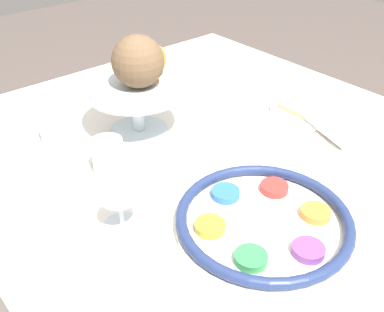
{
  "coord_description": "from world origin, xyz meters",
  "views": [
    {
      "loc": [
        -0.44,
        0.58,
        1.27
      ],
      "look_at": [
        0.13,
        0.1,
        0.77
      ],
      "focal_mm": 42.0,
      "sensor_mm": 36.0,
      "label": 1
    }
  ],
  "objects_px": {
    "fruit_stand": "(136,91)",
    "coconut": "(138,61)",
    "bread_plate": "(310,109)",
    "napkin_roll": "(327,127)",
    "cup_near": "(54,128)",
    "wine_glass": "(118,185)",
    "orange_fruit": "(150,59)",
    "cup_mid": "(108,156)",
    "seder_plate": "(264,220)"
  },
  "relations": [
    {
      "from": "seder_plate",
      "to": "napkin_roll",
      "type": "xyz_separation_m",
      "value": [
        0.12,
        -0.35,
        0.0
      ]
    },
    {
      "from": "coconut",
      "to": "cup_mid",
      "type": "bearing_deg",
      "value": 115.62
    },
    {
      "from": "coconut",
      "to": "napkin_roll",
      "type": "bearing_deg",
      "value": -127.55
    },
    {
      "from": "fruit_stand",
      "to": "napkin_roll",
      "type": "distance_m",
      "value": 0.44
    },
    {
      "from": "fruit_stand",
      "to": "coconut",
      "type": "bearing_deg",
      "value": 160.81
    },
    {
      "from": "bread_plate",
      "to": "napkin_roll",
      "type": "xyz_separation_m",
      "value": [
        -0.09,
        0.06,
        0.01
      ]
    },
    {
      "from": "coconut",
      "to": "wine_glass",
      "type": "bearing_deg",
      "value": 137.72
    },
    {
      "from": "fruit_stand",
      "to": "orange_fruit",
      "type": "distance_m",
      "value": 0.08
    },
    {
      "from": "orange_fruit",
      "to": "napkin_roll",
      "type": "bearing_deg",
      "value": -135.51
    },
    {
      "from": "wine_glass",
      "to": "coconut",
      "type": "xyz_separation_m",
      "value": [
        0.22,
        -0.2,
        0.1
      ]
    },
    {
      "from": "cup_near",
      "to": "cup_mid",
      "type": "relative_size",
      "value": 1.0
    },
    {
      "from": "cup_near",
      "to": "seder_plate",
      "type": "bearing_deg",
      "value": -163.52
    },
    {
      "from": "orange_fruit",
      "to": "cup_near",
      "type": "relative_size",
      "value": 1.01
    },
    {
      "from": "cup_near",
      "to": "coconut",
      "type": "bearing_deg",
      "value": -126.27
    },
    {
      "from": "cup_near",
      "to": "cup_mid",
      "type": "distance_m",
      "value": 0.18
    },
    {
      "from": "wine_glass",
      "to": "cup_mid",
      "type": "xyz_separation_m",
      "value": [
        0.16,
        -0.07,
        -0.05
      ]
    },
    {
      "from": "fruit_stand",
      "to": "bread_plate",
      "type": "height_order",
      "value": "fruit_stand"
    },
    {
      "from": "fruit_stand",
      "to": "orange_fruit",
      "type": "relative_size",
      "value": 3.0
    },
    {
      "from": "bread_plate",
      "to": "napkin_roll",
      "type": "relative_size",
      "value": 1.29
    },
    {
      "from": "wine_glass",
      "to": "orange_fruit",
      "type": "relative_size",
      "value": 1.73
    },
    {
      "from": "seder_plate",
      "to": "coconut",
      "type": "height_order",
      "value": "coconut"
    },
    {
      "from": "seder_plate",
      "to": "cup_near",
      "type": "distance_m",
      "value": 0.51
    },
    {
      "from": "wine_glass",
      "to": "fruit_stand",
      "type": "bearing_deg",
      "value": -39.94
    },
    {
      "from": "cup_mid",
      "to": "cup_near",
      "type": "bearing_deg",
      "value": 10.06
    },
    {
      "from": "napkin_roll",
      "to": "cup_near",
      "type": "relative_size",
      "value": 2.08
    },
    {
      "from": "orange_fruit",
      "to": "coconut",
      "type": "distance_m",
      "value": 0.06
    },
    {
      "from": "wine_glass",
      "to": "bread_plate",
      "type": "bearing_deg",
      "value": -85.06
    },
    {
      "from": "wine_glass",
      "to": "fruit_stand",
      "type": "xyz_separation_m",
      "value": [
        0.25,
        -0.21,
        0.01
      ]
    },
    {
      "from": "wine_glass",
      "to": "orange_fruit",
      "type": "height_order",
      "value": "orange_fruit"
    },
    {
      "from": "seder_plate",
      "to": "coconut",
      "type": "distance_m",
      "value": 0.42
    },
    {
      "from": "coconut",
      "to": "cup_near",
      "type": "relative_size",
      "value": 1.49
    },
    {
      "from": "bread_plate",
      "to": "fruit_stand",
      "type": "bearing_deg",
      "value": 62.75
    },
    {
      "from": "orange_fruit",
      "to": "cup_mid",
      "type": "relative_size",
      "value": 1.01
    },
    {
      "from": "fruit_stand",
      "to": "cup_near",
      "type": "distance_m",
      "value": 0.2
    },
    {
      "from": "napkin_roll",
      "to": "seder_plate",
      "type": "bearing_deg",
      "value": 108.93
    },
    {
      "from": "seder_plate",
      "to": "fruit_stand",
      "type": "height_order",
      "value": "fruit_stand"
    },
    {
      "from": "fruit_stand",
      "to": "coconut",
      "type": "xyz_separation_m",
      "value": [
        -0.03,
        0.01,
        0.08
      ]
    },
    {
      "from": "wine_glass",
      "to": "fruit_stand",
      "type": "height_order",
      "value": "fruit_stand"
    },
    {
      "from": "seder_plate",
      "to": "bread_plate",
      "type": "relative_size",
      "value": 1.55
    },
    {
      "from": "cup_near",
      "to": "cup_mid",
      "type": "bearing_deg",
      "value": -169.94
    },
    {
      "from": "seder_plate",
      "to": "cup_near",
      "type": "xyz_separation_m",
      "value": [
        0.49,
        0.15,
        0.02
      ]
    },
    {
      "from": "coconut",
      "to": "napkin_roll",
      "type": "distance_m",
      "value": 0.46
    },
    {
      "from": "bread_plate",
      "to": "cup_near",
      "type": "bearing_deg",
      "value": 63.02
    },
    {
      "from": "napkin_roll",
      "to": "coconut",
      "type": "bearing_deg",
      "value": 52.45
    },
    {
      "from": "napkin_roll",
      "to": "cup_near",
      "type": "xyz_separation_m",
      "value": [
        0.37,
        0.49,
        0.02
      ]
    },
    {
      "from": "bread_plate",
      "to": "wine_glass",
      "type": "bearing_deg",
      "value": 94.94
    },
    {
      "from": "fruit_stand",
      "to": "cup_mid",
      "type": "bearing_deg",
      "value": 123.95
    },
    {
      "from": "seder_plate",
      "to": "napkin_roll",
      "type": "bearing_deg",
      "value": -71.07
    },
    {
      "from": "fruit_stand",
      "to": "napkin_roll",
      "type": "height_order",
      "value": "fruit_stand"
    },
    {
      "from": "bread_plate",
      "to": "napkin_roll",
      "type": "distance_m",
      "value": 0.11
    }
  ]
}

